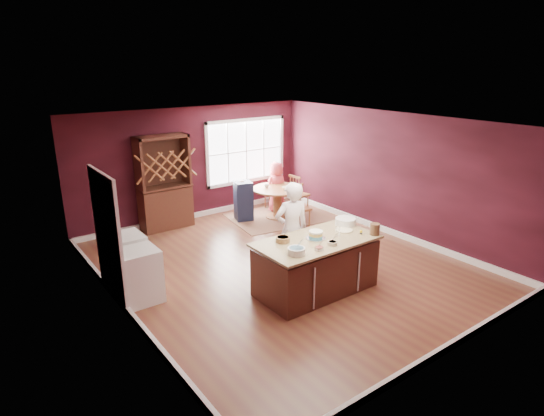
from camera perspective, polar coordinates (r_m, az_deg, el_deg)
The scene contains 28 objects.
room_shell at distance 8.25m, azimuth 1.20°, elevation 1.37°, with size 7.00×7.00×7.00m.
window at distance 11.81m, azimuth -3.29°, elevation 7.17°, with size 2.36×0.10×1.66m, color white, non-canonical shape.
doorway at distance 7.60m, azimuth -19.87°, elevation -3.81°, with size 0.08×1.26×2.13m, color white, non-canonical shape.
kitchen_island at distance 7.67m, azimuth 5.52°, elevation -7.31°, with size 2.05×1.07×0.92m.
dining_table at distance 11.15m, azimuth 0.69°, elevation 1.44°, with size 1.24×1.24×0.75m.
baker at distance 8.01m, azimuth 2.47°, elevation -2.76°, with size 0.64×0.42×1.74m, color white.
layer_cake at distance 7.50m, azimuth 5.51°, elevation -3.37°, with size 0.32×0.32×0.13m, color white, non-canonical shape.
bowl_blue at distance 6.89m, azimuth 3.07°, elevation -5.41°, with size 0.27×0.27×0.10m, color white.
bowl_yellow at distance 7.34m, azimuth 1.36°, elevation -3.95°, with size 0.23×0.23×0.09m, color #9D8751.
bowl_pink at distance 7.08m, azimuth 5.94°, elevation -5.05°, with size 0.14×0.14×0.05m, color silver.
bowl_olive at distance 7.29m, azimuth 7.59°, elevation -4.39°, with size 0.16×0.16×0.06m, color beige.
drinking_glass at distance 7.66m, azimuth 8.26°, elevation -2.89°, with size 0.08×0.08×0.16m, color white.
dinner_plate at distance 7.92m, azimuth 9.03°, elevation -2.77°, with size 0.29×0.29×0.02m, color beige.
white_tub at distance 8.19m, azimuth 9.21°, elevation -1.68°, with size 0.37×0.37×0.13m, color silver.
stoneware_crock at distance 7.81m, azimuth 12.78°, elevation -2.61°, with size 0.16×0.16×0.19m, color #48291B.
toy_figurine at distance 7.81m, azimuth 11.11°, elevation -2.99°, with size 0.04×0.04×0.07m, color #FED702, non-canonical shape.
rug at distance 11.31m, azimuth 0.68°, elevation -1.13°, with size 2.26×1.75×0.01m, color brown.
chair_east at distance 11.64m, azimuth 3.45°, elevation 1.91°, with size 0.41×0.39×0.99m, color brown, non-canonical shape.
chair_south at distance 10.49m, azimuth 3.52°, elevation 0.18°, with size 0.43×0.41×1.01m, color brown, non-canonical shape.
chair_north at distance 11.98m, azimuth 0.07°, elevation 2.32°, with size 0.40×0.38×0.95m, color brown, non-canonical shape.
seated_woman at distance 11.64m, azimuth 0.58°, elevation 2.70°, with size 0.63×0.41×1.29m, color #CD424D.
high_chair at distance 11.01m, azimuth -3.60°, elevation 1.00°, with size 0.40×0.40×1.00m, color black, non-canonical shape.
toddler at distance 10.94m, azimuth -3.56°, elevation 2.58°, with size 0.18×0.14×0.26m, color #8CA5BF, non-canonical shape.
table_plate at distance 11.17m, azimuth 1.77°, elevation 2.65°, with size 0.21×0.21×0.02m, color beige.
table_cup at distance 11.13m, azimuth -0.70°, elevation 2.81°, with size 0.11×0.11×0.09m, color white.
hutch at distance 10.60m, azimuth -13.38°, elevation 3.10°, with size 1.17×0.49×2.15m, color black.
washer at distance 7.63m, azimuth -16.31°, elevation -8.13°, with size 0.61×0.59×0.88m, color silver.
dryer at distance 8.18m, azimuth -17.91°, elevation -6.34°, with size 0.63×0.61×0.92m, color silver.
Camera 1 is at (-4.82, -6.27, 3.70)m, focal length 30.00 mm.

